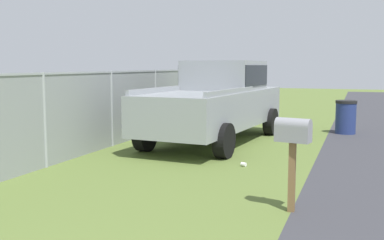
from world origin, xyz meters
name	(u,v)px	position (x,y,z in m)	size (l,w,h in m)	color
mailbox	(293,138)	(5.29, -0.77, 1.01)	(0.29, 0.49, 1.27)	brown
pickup_truck	(217,99)	(10.56, 1.88, 1.11)	(5.73, 2.59, 2.09)	#93999E
trash_bin	(346,117)	(13.10, -1.23, 0.49)	(0.60, 0.60, 0.97)	navy
fence_section	(112,106)	(8.97, 4.08, 0.99)	(15.37, 0.07, 1.84)	#9EA3A8
litter_cup_by_mailbox	(244,164)	(7.81, 0.50, 0.04)	(0.08, 0.08, 0.10)	white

